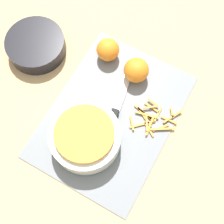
{
  "coord_description": "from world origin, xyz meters",
  "views": [
    {
      "loc": [
        -0.25,
        -0.14,
        0.82
      ],
      "look_at": [
        0.0,
        0.0,
        0.04
      ],
      "focal_mm": 50.0,
      "sensor_mm": 36.0,
      "label": 1
    }
  ],
  "objects_px": {
    "orange_right": "(135,70)",
    "knife": "(113,117)",
    "bowl_dark": "(36,46)",
    "orange_left": "(108,50)",
    "bowl_speckled": "(85,137)"
  },
  "relations": [
    {
      "from": "bowl_speckled",
      "to": "orange_left",
      "type": "bearing_deg",
      "value": 16.79
    },
    {
      "from": "knife",
      "to": "orange_right",
      "type": "relative_size",
      "value": 3.85
    },
    {
      "from": "orange_left",
      "to": "orange_right",
      "type": "distance_m",
      "value": 0.1
    },
    {
      "from": "bowl_speckled",
      "to": "knife",
      "type": "relative_size",
      "value": 0.68
    },
    {
      "from": "orange_right",
      "to": "knife",
      "type": "bearing_deg",
      "value": -176.06
    },
    {
      "from": "orange_left",
      "to": "orange_right",
      "type": "height_order",
      "value": "orange_right"
    },
    {
      "from": "bowl_speckled",
      "to": "orange_left",
      "type": "relative_size",
      "value": 2.79
    },
    {
      "from": "bowl_dark",
      "to": "orange_right",
      "type": "height_order",
      "value": "orange_right"
    },
    {
      "from": "knife",
      "to": "orange_left",
      "type": "bearing_deg",
      "value": 23.0
    },
    {
      "from": "orange_left",
      "to": "orange_right",
      "type": "bearing_deg",
      "value": -101.42
    },
    {
      "from": "bowl_dark",
      "to": "knife",
      "type": "xyz_separation_m",
      "value": [
        -0.08,
        -0.31,
        -0.01
      ]
    },
    {
      "from": "bowl_dark",
      "to": "knife",
      "type": "relative_size",
      "value": 0.63
    },
    {
      "from": "bowl_speckled",
      "to": "knife",
      "type": "xyz_separation_m",
      "value": [
        0.09,
        -0.03,
        -0.03
      ]
    },
    {
      "from": "knife",
      "to": "orange_right",
      "type": "bearing_deg",
      "value": -6.62
    },
    {
      "from": "bowl_speckled",
      "to": "bowl_dark",
      "type": "xyz_separation_m",
      "value": [
        0.17,
        0.27,
        -0.02
      ]
    }
  ]
}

